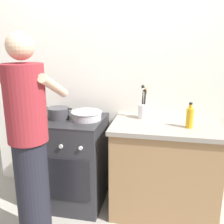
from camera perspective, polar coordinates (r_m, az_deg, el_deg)
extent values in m
plane|color=gray|center=(2.75, -1.63, -21.19)|extent=(6.00, 6.00, 0.00)
cube|color=silver|center=(2.70, 4.77, 7.04)|extent=(3.20, 0.10, 2.50)
cube|color=#99724C|center=(2.60, 11.29, -12.64)|extent=(0.96, 0.56, 0.86)
cube|color=gray|center=(2.42, 11.83, -3.18)|extent=(1.00, 0.60, 0.04)
cube|color=#2D2D33|center=(2.73, -8.27, -10.80)|extent=(0.60, 0.60, 0.88)
cube|color=#232326|center=(2.57, -8.65, -1.73)|extent=(0.60, 0.60, 0.02)
cube|color=black|center=(2.49, -10.67, -14.18)|extent=(0.51, 0.01, 0.40)
cylinder|color=silver|center=(2.42, -15.09, -6.96)|extent=(0.04, 0.01, 0.04)
cylinder|color=silver|center=(2.35, -11.11, -7.41)|extent=(0.04, 0.01, 0.04)
cylinder|color=silver|center=(2.29, -6.90, -7.84)|extent=(0.04, 0.01, 0.04)
cylinder|color=#38383D|center=(2.60, -11.66, -0.23)|extent=(0.21, 0.21, 0.11)
cube|color=black|center=(2.63, -14.14, 0.92)|extent=(0.04, 0.02, 0.01)
cube|color=black|center=(2.54, -9.20, 0.67)|extent=(0.04, 0.02, 0.01)
cylinder|color=#B7B7BC|center=(2.52, -5.60, -0.77)|extent=(0.29, 0.29, 0.08)
torus|color=#B7B7BC|center=(2.51, -5.62, -0.01)|extent=(0.30, 0.30, 0.01)
cylinder|color=silver|center=(2.56, 6.85, 0.14)|extent=(0.10, 0.10, 0.14)
cylinder|color=#9E7547|center=(2.55, 7.19, 1.91)|extent=(0.04, 0.05, 0.26)
sphere|color=#9E7547|center=(2.52, 7.30, 5.06)|extent=(0.03, 0.03, 0.03)
cylinder|color=white|center=(2.55, 6.71, 1.88)|extent=(0.02, 0.03, 0.26)
sphere|color=white|center=(2.52, 6.80, 5.03)|extent=(0.03, 0.03, 0.03)
cylinder|color=black|center=(2.54, 7.08, 1.75)|extent=(0.02, 0.05, 0.25)
sphere|color=black|center=(2.52, 7.18, 4.72)|extent=(0.03, 0.03, 0.03)
cylinder|color=silver|center=(2.55, 6.97, 1.75)|extent=(0.04, 0.02, 0.24)
sphere|color=silver|center=(2.52, 7.06, 4.64)|extent=(0.03, 0.03, 0.03)
cylinder|color=black|center=(2.54, 6.67, 2.07)|extent=(0.02, 0.05, 0.29)
sphere|color=black|center=(2.51, 6.78, 5.56)|extent=(0.03, 0.03, 0.03)
cylinder|color=#B7BABF|center=(2.55, 7.32, 1.61)|extent=(0.03, 0.04, 0.22)
sphere|color=#B7BABF|center=(2.52, 7.41, 4.30)|extent=(0.03, 0.03, 0.03)
cylinder|color=gold|center=(2.36, 16.61, -1.30)|extent=(0.06, 0.06, 0.17)
cylinder|color=gold|center=(2.33, 16.80, 1.17)|extent=(0.03, 0.03, 0.04)
cylinder|color=black|center=(2.32, 16.85, 1.79)|extent=(0.03, 0.03, 0.02)
cylinder|color=black|center=(2.29, -16.83, -16.57)|extent=(0.26, 0.26, 0.90)
cylinder|color=maroon|center=(2.01, -18.44, 1.76)|extent=(0.30, 0.30, 0.58)
sphere|color=#D3AA8C|center=(1.96, -19.46, 13.49)|extent=(0.20, 0.20, 0.20)
cylinder|color=#D3AA8C|center=(2.19, -20.76, 5.56)|extent=(0.07, 0.41, 0.24)
cylinder|color=#D3AA8C|center=(2.03, -12.57, 5.50)|extent=(0.07, 0.41, 0.24)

